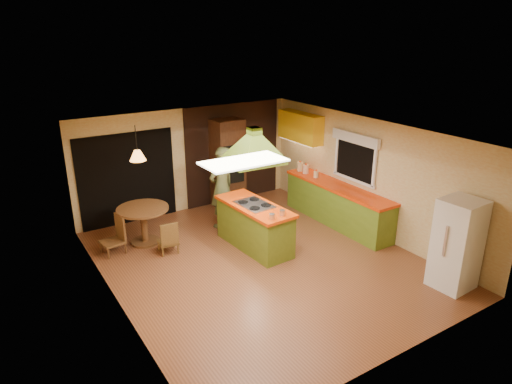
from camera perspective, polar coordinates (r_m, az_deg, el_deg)
ground at (r=8.93m, az=0.70°, el=-8.67°), size 6.50×6.50×0.00m
room_walls at (r=8.40m, az=0.73°, el=-1.19°), size 5.50×6.50×6.50m
ceiling_plane at (r=8.03m, az=0.77°, el=7.15°), size 6.50×6.50×0.00m
brick_panel at (r=11.64m, az=-2.86°, el=4.91°), size 2.64×0.03×2.50m
nook_opening at (r=10.67m, az=-15.75°, el=1.60°), size 2.20×0.03×2.10m
right_counter at (r=10.55m, az=10.10°, el=-1.54°), size 0.62×3.05×0.92m
upper_cabinets at (r=11.36m, az=5.55°, el=8.09°), size 0.34×1.40×0.70m
window_right at (r=10.18m, az=12.33°, el=5.25°), size 0.12×1.35×1.06m
fluor_panel at (r=6.49m, az=-1.54°, el=3.83°), size 1.20×0.60×0.03m
kitchen_island at (r=9.29m, az=-0.19°, el=-4.23°), size 0.86×1.90×0.94m
range_hood at (r=8.71m, az=-0.20°, el=6.49°), size 1.10×0.82×0.80m
man at (r=10.13m, az=-4.31°, el=0.58°), size 0.77×0.60×1.85m
refrigerator at (r=8.51m, az=23.84°, el=-5.99°), size 0.69×0.66×1.61m
wall_oven at (r=11.30m, az=-3.55°, el=3.60°), size 0.75×0.63×2.19m
dining_table at (r=9.71m, az=-13.89°, el=-3.20°), size 1.06×1.06×0.79m
chair_left at (r=9.52m, az=-17.58°, el=-5.20°), size 0.48×0.48×0.77m
chair_near at (r=9.31m, az=-10.99°, el=-5.48°), size 0.41×0.41×0.68m
pendant_lamp at (r=9.27m, az=-14.58°, el=4.44°), size 0.36×0.36×0.21m
canister_large at (r=11.29m, az=5.53°, el=3.19°), size 0.19×0.19×0.22m
canister_medium at (r=11.13m, az=6.24°, el=2.87°), size 0.20×0.20×0.21m
canister_small at (r=10.85m, az=7.52°, el=2.21°), size 0.12×0.12×0.16m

